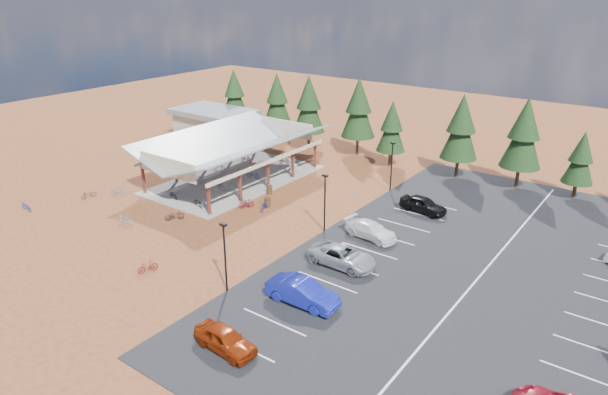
# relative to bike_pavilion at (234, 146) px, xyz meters

# --- Properties ---
(ground) EXTENTS (140.00, 140.00, 0.00)m
(ground) POSITION_rel_bike_pavilion_xyz_m (10.00, -7.00, -3.82)
(ground) COLOR brown
(ground) RESTS_ON ground
(asphalt_lot) EXTENTS (27.00, 44.00, 0.04)m
(asphalt_lot) POSITION_rel_bike_pavilion_xyz_m (28.50, -4.00, -3.80)
(asphalt_lot) COLOR black
(asphalt_lot) RESTS_ON ground
(concrete_pad) EXTENTS (10.60, 18.60, 0.10)m
(concrete_pad) POSITION_rel_bike_pavilion_xyz_m (0.00, 0.00, -3.77)
(concrete_pad) COLOR gray
(concrete_pad) RESTS_ON ground
(bike_pavilion) EXTENTS (11.65, 19.40, 4.97)m
(bike_pavilion) POSITION_rel_bike_pavilion_xyz_m (0.00, 0.00, 0.00)
(bike_pavilion) COLOR #562418
(bike_pavilion) RESTS_ON concrete_pad
(outbuilding) EXTENTS (11.00, 7.00, 3.90)m
(outbuilding) POSITION_rel_bike_pavilion_xyz_m (-14.00, 11.00, -1.80)
(outbuilding) COLOR #ADA593
(outbuilding) RESTS_ON ground
(lamp_post_0) EXTENTS (0.50, 0.25, 5.14)m
(lamp_post_0) POSITION_rel_bike_pavilion_xyz_m (15.00, -17.00, -0.85)
(lamp_post_0) COLOR black
(lamp_post_0) RESTS_ON ground
(lamp_post_1) EXTENTS (0.50, 0.25, 5.14)m
(lamp_post_1) POSITION_rel_bike_pavilion_xyz_m (15.00, -5.00, -0.85)
(lamp_post_1) COLOR black
(lamp_post_1) RESTS_ON ground
(lamp_post_2) EXTENTS (0.50, 0.25, 5.14)m
(lamp_post_2) POSITION_rel_bike_pavilion_xyz_m (15.00, 7.00, -0.85)
(lamp_post_2) COLOR black
(lamp_post_2) RESTS_ON ground
(trash_bin_0) EXTENTS (0.60, 0.60, 0.90)m
(trash_bin_0) POSITION_rel_bike_pavilion_xyz_m (7.57, -3.69, -3.37)
(trash_bin_0) COLOR #422B17
(trash_bin_0) RESTS_ON ground
(trash_bin_1) EXTENTS (0.60, 0.60, 0.90)m
(trash_bin_1) POSITION_rel_bike_pavilion_xyz_m (5.59, -1.00, -3.37)
(trash_bin_1) COLOR #422B17
(trash_bin_1) RESTS_ON ground
(pine_0) EXTENTS (3.70, 3.70, 8.61)m
(pine_0) POSITION_rel_bike_pavilion_xyz_m (-14.71, 15.95, 1.44)
(pine_0) COLOR #382314
(pine_0) RESTS_ON ground
(pine_1) EXTENTS (3.77, 3.77, 8.79)m
(pine_1) POSITION_rel_bike_pavilion_xyz_m (-6.82, 15.80, 1.54)
(pine_1) COLOR #382314
(pine_1) RESTS_ON ground
(pine_2) EXTENTS (4.01, 4.01, 9.35)m
(pine_2) POSITION_rel_bike_pavilion_xyz_m (-0.49, 14.23, 1.89)
(pine_2) COLOR #382314
(pine_2) RESTS_ON ground
(pine_3) EXTENTS (4.08, 4.08, 9.49)m
(pine_3) POSITION_rel_bike_pavilion_xyz_m (5.78, 15.78, 1.98)
(pine_3) COLOR #382314
(pine_3) RESTS_ON ground
(pine_4) EXTENTS (3.28, 3.28, 7.65)m
(pine_4) POSITION_rel_bike_pavilion_xyz_m (11.18, 14.07, 0.85)
(pine_4) COLOR #382314
(pine_4) RESTS_ON ground
(pine_5) EXTENTS (3.94, 3.94, 9.18)m
(pine_5) POSITION_rel_bike_pavilion_xyz_m (18.91, 14.87, 1.78)
(pine_5) COLOR #382314
(pine_5) RESTS_ON ground
(pine_6) EXTENTS (4.07, 4.07, 9.48)m
(pine_6) POSITION_rel_bike_pavilion_xyz_m (25.16, 15.53, 1.97)
(pine_6) COLOR #382314
(pine_6) RESTS_ON ground
(pine_7) EXTENTS (2.93, 2.93, 6.81)m
(pine_7) POSITION_rel_bike_pavilion_xyz_m (30.63, 15.85, 0.33)
(pine_7) COLOR #382314
(pine_7) RESTS_ON ground
(bike_0) EXTENTS (1.60, 0.91, 0.80)m
(bike_0) POSITION_rel_bike_pavilion_xyz_m (-1.00, -7.80, -3.33)
(bike_0) COLOR black
(bike_0) RESTS_ON concrete_pad
(bike_1) EXTENTS (1.71, 0.80, 0.99)m
(bike_1) POSITION_rel_bike_pavilion_xyz_m (-2.26, -3.51, -3.23)
(bike_1) COLOR #9FA1A8
(bike_1) RESTS_ON concrete_pad
(bike_2) EXTENTS (1.67, 0.92, 0.83)m
(bike_2) POSITION_rel_bike_pavilion_xyz_m (-3.59, 1.14, -3.31)
(bike_2) COLOR #10469E
(bike_2) RESTS_ON concrete_pad
(bike_3) EXTENTS (1.73, 0.62, 1.02)m
(bike_3) POSITION_rel_bike_pavilion_xyz_m (-3.01, 5.08, -3.21)
(bike_3) COLOR maroon
(bike_3) RESTS_ON concrete_pad
(bike_4) EXTENTS (1.72, 1.01, 0.85)m
(bike_4) POSITION_rel_bike_pavilion_xyz_m (2.47, -7.80, -3.30)
(bike_4) COLOR black
(bike_4) RESTS_ON concrete_pad
(bike_5) EXTENTS (1.74, 0.93, 1.01)m
(bike_5) POSITION_rel_bike_pavilion_xyz_m (1.45, -3.14, -3.22)
(bike_5) COLOR gray
(bike_5) RESTS_ON concrete_pad
(bike_6) EXTENTS (1.71, 0.80, 0.86)m
(bike_6) POSITION_rel_bike_pavilion_xyz_m (1.48, 1.26, -3.29)
(bike_6) COLOR #214A9C
(bike_6) RESTS_ON concrete_pad
(bike_7) EXTENTS (1.56, 0.47, 0.93)m
(bike_7) POSITION_rel_bike_pavilion_xyz_m (1.02, 7.26, -3.26)
(bike_7) COLOR maroon
(bike_7) RESTS_ON concrete_pad
(bike_8) EXTENTS (0.83, 1.59, 0.79)m
(bike_8) POSITION_rel_bike_pavilion_xyz_m (-8.09, -12.46, -3.43)
(bike_8) COLOR black
(bike_8) RESTS_ON ground
(bike_9) EXTENTS (1.70, 1.16, 1.00)m
(bike_9) POSITION_rel_bike_pavilion_xyz_m (-6.38, -10.27, -3.32)
(bike_9) COLOR gray
(bike_9) RESTS_ON ground
(bike_10) EXTENTS (1.74, 0.69, 0.90)m
(bike_10) POSITION_rel_bike_pavilion_xyz_m (-9.99, -17.77, -3.37)
(bike_10) COLOR navy
(bike_10) RESTS_ON ground
(bike_11) EXTENTS (0.92, 1.61, 0.93)m
(bike_11) POSITION_rel_bike_pavilion_xyz_m (8.49, -18.55, -3.36)
(bike_11) COLOR maroon
(bike_11) RESTS_ON ground
(bike_12) EXTENTS (1.49, 1.74, 0.90)m
(bike_12) POSITION_rel_bike_pavilion_xyz_m (2.82, -11.02, -3.37)
(bike_12) COLOR black
(bike_12) RESTS_ON ground
(bike_13) EXTENTS (1.62, 0.84, 0.94)m
(bike_13) POSITION_rel_bike_pavilion_xyz_m (0.18, -14.39, -3.36)
(bike_13) COLOR gray
(bike_13) RESTS_ON ground
(bike_14) EXTENTS (1.22, 1.97, 0.98)m
(bike_14) POSITION_rel_bike_pavilion_xyz_m (7.94, -4.55, -3.34)
(bike_14) COLOR navy
(bike_14) RESTS_ON ground
(bike_15) EXTENTS (1.22, 1.53, 0.93)m
(bike_15) POSITION_rel_bike_pavilion_xyz_m (6.18, -5.15, -3.36)
(bike_15) COLOR maroon
(bike_15) RESTS_ON ground
(bike_16) EXTENTS (1.60, 0.82, 0.80)m
(bike_16) POSITION_rel_bike_pavilion_xyz_m (5.70, -4.92, -3.42)
(bike_16) COLOR black
(bike_16) RESTS_ON ground
(car_0) EXTENTS (4.29, 1.95, 1.43)m
(car_0) POSITION_rel_bike_pavilion_xyz_m (19.48, -21.79, -3.07)
(car_0) COLOR maroon
(car_0) RESTS_ON asphalt_lot
(car_1) EXTENTS (5.13, 1.95, 1.67)m
(car_1) POSITION_rel_bike_pavilion_xyz_m (20.18, -15.21, -2.95)
(car_1) COLOR #1720A0
(car_1) RESTS_ON asphalt_lot
(car_2) EXTENTS (5.34, 2.51, 1.48)m
(car_2) POSITION_rel_bike_pavilion_xyz_m (19.48, -9.24, -3.05)
(car_2) COLOR gray
(car_2) RESTS_ON asphalt_lot
(car_3) EXTENTS (4.88, 2.47, 1.36)m
(car_3) POSITION_rel_bike_pavilion_xyz_m (18.89, -3.84, -3.10)
(car_3) COLOR white
(car_3) RESTS_ON asphalt_lot
(car_4) EXTENTS (4.58, 2.23, 1.50)m
(car_4) POSITION_rel_bike_pavilion_xyz_m (20.11, 3.72, -3.03)
(car_4) COLOR black
(car_4) RESTS_ON asphalt_lot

